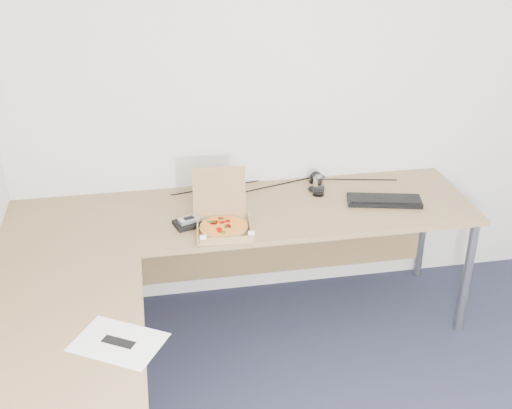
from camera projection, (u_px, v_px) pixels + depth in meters
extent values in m
cube|color=#96754A|center=(243.00, 213.00, 3.52)|extent=(2.50, 0.70, 0.03)
cube|color=#96754A|center=(50.00, 369.00, 2.41)|extent=(0.70, 1.50, 0.03)
cylinder|color=gray|center=(423.00, 227.00, 4.14)|extent=(0.05, 0.05, 0.70)
cube|color=tan|center=(224.00, 230.00, 3.30)|extent=(0.27, 0.27, 0.01)
cube|color=tan|center=(219.00, 193.00, 3.38)|extent=(0.27, 0.05, 0.27)
cylinder|color=#D18B46|center=(224.00, 228.00, 3.30)|extent=(0.24, 0.24, 0.02)
cylinder|color=red|center=(224.00, 226.00, 3.29)|extent=(0.21, 0.21, 0.00)
cylinder|color=white|center=(319.00, 186.00, 3.65)|extent=(0.06, 0.06, 0.11)
cube|color=black|center=(384.00, 201.00, 3.58)|extent=(0.42, 0.23, 0.02)
ellipsoid|color=black|center=(316.00, 189.00, 3.71)|extent=(0.11, 0.09, 0.04)
cube|color=black|center=(188.00, 224.00, 3.35)|extent=(0.16, 0.15, 0.02)
cube|color=#B2B5BA|center=(189.00, 220.00, 3.34)|extent=(0.12, 0.09, 0.02)
cube|color=white|center=(118.00, 342.00, 2.52)|extent=(0.41, 0.37, 0.00)
ellipsoid|color=black|center=(316.00, 177.00, 3.82)|extent=(0.08, 0.08, 0.07)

